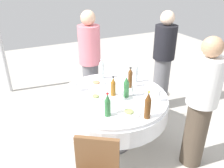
# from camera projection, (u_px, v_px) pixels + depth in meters

# --- Properties ---
(ground_plane) EXTENTS (10.00, 10.00, 0.00)m
(ground_plane) POSITION_uv_depth(u_px,v_px,m) (112.00, 141.00, 3.24)
(ground_plane) COLOR #B7B2A8
(dining_table) EXTENTS (1.43, 1.43, 0.74)m
(dining_table) POSITION_uv_depth(u_px,v_px,m) (112.00, 105.00, 2.98)
(dining_table) COLOR white
(dining_table) RESTS_ON ground_plane
(bottle_amber_left) EXTENTS (0.06, 0.06, 0.26)m
(bottle_amber_left) POSITION_uv_depth(u_px,v_px,m) (113.00, 87.00, 2.86)
(bottle_amber_left) COLOR #8C5619
(bottle_amber_left) RESTS_ON dining_table
(bottle_clear_north) EXTENTS (0.07, 0.07, 0.30)m
(bottle_clear_north) POSITION_uv_depth(u_px,v_px,m) (102.00, 69.00, 3.31)
(bottle_clear_north) COLOR silver
(bottle_clear_north) RESTS_ON dining_table
(bottle_clear_rear) EXTENTS (0.06, 0.06, 0.29)m
(bottle_clear_rear) POSITION_uv_depth(u_px,v_px,m) (136.00, 73.00, 3.19)
(bottle_clear_rear) COLOR silver
(bottle_clear_rear) RESTS_ON dining_table
(bottle_green_front) EXTENTS (0.07, 0.07, 0.28)m
(bottle_green_front) POSITION_uv_depth(u_px,v_px,m) (108.00, 105.00, 2.45)
(bottle_green_front) COLOR #2D6B38
(bottle_green_front) RESTS_ON dining_table
(bottle_brown_outer) EXTENTS (0.06, 0.06, 0.29)m
(bottle_brown_outer) POSITION_uv_depth(u_px,v_px,m) (130.00, 78.00, 3.05)
(bottle_brown_outer) COLOR #593314
(bottle_brown_outer) RESTS_ON dining_table
(bottle_green_south) EXTENTS (0.07, 0.07, 0.28)m
(bottle_green_south) POSITION_uv_depth(u_px,v_px,m) (126.00, 87.00, 2.82)
(bottle_green_south) COLOR #2D6B38
(bottle_green_south) RESTS_ON dining_table
(bottle_brown_inner) EXTENTS (0.07, 0.07, 0.32)m
(bottle_brown_inner) POSITION_uv_depth(u_px,v_px,m) (148.00, 106.00, 2.41)
(bottle_brown_inner) COLOR #593314
(bottle_brown_inner) RESTS_ON dining_table
(wine_glass_front) EXTENTS (0.07, 0.07, 0.15)m
(wine_glass_front) POSITION_uv_depth(u_px,v_px,m) (121.00, 93.00, 2.76)
(wine_glass_front) COLOR white
(wine_glass_front) RESTS_ON dining_table
(wine_glass_outer) EXTENTS (0.07, 0.07, 0.15)m
(wine_glass_outer) POSITION_uv_depth(u_px,v_px,m) (76.00, 84.00, 2.96)
(wine_glass_outer) COLOR white
(wine_glass_outer) RESTS_ON dining_table
(wine_glass_south) EXTENTS (0.06, 0.06, 0.14)m
(wine_glass_south) POSITION_uv_depth(u_px,v_px,m) (134.00, 89.00, 2.86)
(wine_glass_south) COLOR white
(wine_glass_south) RESTS_ON dining_table
(wine_glass_inner) EXTENTS (0.07, 0.07, 0.16)m
(wine_glass_inner) POSITION_uv_depth(u_px,v_px,m) (158.00, 93.00, 2.72)
(wine_glass_inner) COLOR white
(wine_glass_inner) RESTS_ON dining_table
(plate_near) EXTENTS (0.20, 0.20, 0.04)m
(plate_near) POSITION_uv_depth(u_px,v_px,m) (96.00, 97.00, 2.85)
(plate_near) COLOR white
(plate_near) RESTS_ON dining_table
(plate_east) EXTENTS (0.25, 0.25, 0.04)m
(plate_east) POSITION_uv_depth(u_px,v_px,m) (129.00, 112.00, 2.54)
(plate_east) COLOR white
(plate_east) RESTS_ON dining_table
(plate_mid) EXTENTS (0.25, 0.25, 0.04)m
(plate_mid) POSITION_uv_depth(u_px,v_px,m) (96.00, 83.00, 3.20)
(plate_mid) COLOR white
(plate_mid) RESTS_ON dining_table
(spoon_north) EXTENTS (0.18, 0.06, 0.00)m
(spoon_north) POSITION_uv_depth(u_px,v_px,m) (119.00, 83.00, 3.23)
(spoon_north) COLOR silver
(spoon_north) RESTS_ON dining_table
(person_left) EXTENTS (0.34, 0.34, 1.65)m
(person_left) POSITION_uv_depth(u_px,v_px,m) (90.00, 61.00, 3.66)
(person_left) COLOR slate
(person_left) RESTS_ON ground_plane
(person_north) EXTENTS (0.34, 0.34, 1.64)m
(person_north) POSITION_uv_depth(u_px,v_px,m) (163.00, 61.00, 3.69)
(person_north) COLOR slate
(person_north) RESTS_ON ground_plane
(person_rear) EXTENTS (0.34, 0.34, 1.59)m
(person_rear) POSITION_uv_depth(u_px,v_px,m) (201.00, 104.00, 2.54)
(person_rear) COLOR #4C3F33
(person_rear) RESTS_ON ground_plane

